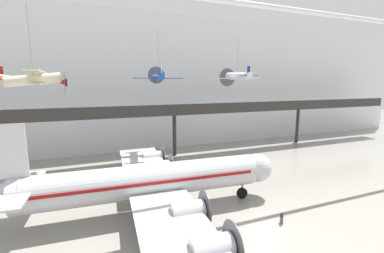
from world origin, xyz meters
TOP-DOWN VIEW (x-y plane):
  - ground_plane at (0.00, 0.00)m, footprint 260.00×260.00m
  - hangar_back_wall at (0.00, 35.75)m, footprint 140.00×3.00m
  - mezzanine_walkway at (0.00, 26.85)m, footprint 110.00×3.20m
  - ceiling_truss_beam at (0.00, 6.52)m, footprint 120.00×0.60m
  - airliner_silver_main at (-9.71, 7.45)m, footprint 31.12×35.29m
  - suspended_plane_white_twin at (9.41, 21.03)m, footprint 9.29×7.57m
  - suspended_plane_cream_biplane at (-19.93, 12.89)m, footprint 6.42×7.85m
  - suspended_plane_blue_trainer at (-4.44, 21.60)m, footprint 7.90×6.45m
  - info_sign_pedestal at (2.36, 0.42)m, footprint 0.27×0.75m

SIDE VIEW (x-z plane):
  - ground_plane at x=0.00m, z-range 0.00..0.00m
  - info_sign_pedestal at x=2.36m, z-range -0.17..1.08m
  - airliner_silver_main at x=-9.71m, z-range -1.61..8.74m
  - mezzanine_walkway at x=0.00m, z-range 3.39..13.48m
  - hangar_back_wall at x=0.00m, z-range 0.00..27.86m
  - suspended_plane_cream_biplane at x=-19.93m, z-range 9.62..18.85m
  - suspended_plane_blue_trainer at x=-4.44m, z-range 10.89..18.88m
  - suspended_plane_white_twin at x=9.41m, z-range 10.74..19.27m
  - ceiling_truss_beam at x=0.00m, z-range 21.83..22.43m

